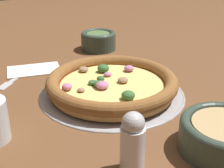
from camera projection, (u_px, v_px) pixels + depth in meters
name	position (u px, v px, depth m)	size (l,w,h in m)	color
ground_plane	(112.00, 94.00, 0.75)	(3.00, 3.00, 0.00)	brown
pizza_tray	(112.00, 92.00, 0.75)	(0.35, 0.35, 0.01)	#9E9EA3
pizza	(112.00, 83.00, 0.74)	(0.31, 0.31, 0.04)	tan
bowl_far	(98.00, 40.00, 1.05)	(0.12, 0.12, 0.06)	#334238
napkin	(34.00, 69.00, 0.88)	(0.17, 0.13, 0.01)	white
fork	(16.00, 78.00, 0.83)	(0.14, 0.12, 0.00)	#B7B7BC
pepper_shaker	(133.00, 143.00, 0.47)	(0.04, 0.04, 0.10)	silver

